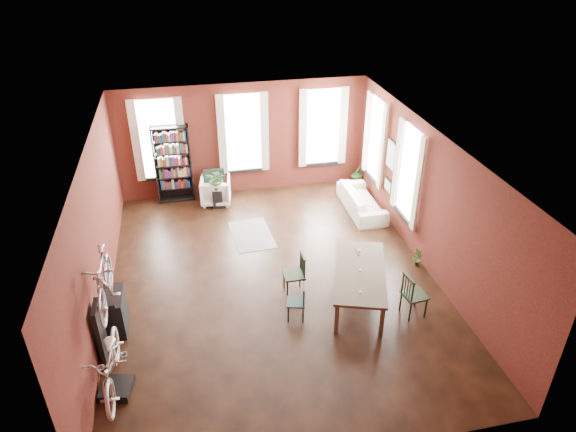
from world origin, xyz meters
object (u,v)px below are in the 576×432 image
object	(u,v)px
dining_chair_a	(296,302)
dining_chair_c	(415,295)
bookshelf	(173,164)
bicycle_floor	(107,342)
bike_trainer	(117,388)
plant_stand	(217,198)
cream_sofa	(362,197)
dining_table	(359,286)
console_table	(115,312)
dining_chair_d	(363,265)
white_armchair	(216,189)
dining_chair_b	(294,274)

from	to	relation	value
dining_chair_a	dining_chair_c	bearing A→B (deg)	95.10
bookshelf	bicycle_floor	bearing A→B (deg)	-99.72
bike_trainer	plant_stand	distance (m)	6.56
dining_chair_c	cream_sofa	size ratio (longest dim) A/B	0.46
dining_chair_c	plant_stand	bearing A→B (deg)	24.72
dining_table	dining_chair_a	size ratio (longest dim) A/B	2.84
dining_chair_c	plant_stand	size ratio (longest dim) A/B	1.78
console_table	dining_chair_d	bearing A→B (deg)	5.38
dining_chair_d	console_table	xyz separation A→B (m)	(-5.20, -0.49, 0.01)
dining_chair_a	bookshelf	size ratio (longest dim) A/B	0.36
white_armchair	plant_stand	world-z (taller)	white_armchair
bookshelf	console_table	world-z (taller)	bookshelf
dining_table	bike_trainer	xyz separation A→B (m)	(-4.78, -1.45, -0.31)
dining_chair_d	plant_stand	xyz separation A→B (m)	(-2.82, 4.03, -0.12)
dining_chair_d	bicycle_floor	world-z (taller)	bicycle_floor
dining_table	bookshelf	distance (m)	6.52
dining_table	bicycle_floor	world-z (taller)	bicycle_floor
dining_chair_d	plant_stand	distance (m)	4.92
bookshelf	console_table	xyz separation A→B (m)	(-1.28, -5.20, -0.70)
dining_chair_d	bicycle_floor	size ratio (longest dim) A/B	0.41
dining_chair_b	bookshelf	xyz separation A→B (m)	(-2.34, 4.84, 0.63)
dining_chair_c	bookshelf	bearing A→B (deg)	28.95
dining_chair_d	bicycle_floor	xyz separation A→B (m)	(-5.09, -2.09, 0.70)
bike_trainer	plant_stand	world-z (taller)	plant_stand
dining_chair_a	white_armchair	distance (m)	5.34
dining_chair_c	dining_chair_d	xyz separation A→B (m)	(-0.63, 1.30, -0.09)
dining_chair_c	plant_stand	distance (m)	6.35
dining_chair_c	dining_chair_d	world-z (taller)	dining_chair_c
console_table	bicycle_floor	world-z (taller)	bicycle_floor
bookshelf	bike_trainer	bearing A→B (deg)	-99.75
white_armchair	bike_trainer	size ratio (longest dim) A/B	1.64
white_armchair	bookshelf	bearing A→B (deg)	-12.33
bookshelf	dining_chair_a	bearing A→B (deg)	-68.56
dining_chair_d	bike_trainer	distance (m)	5.53
dining_chair_d	bookshelf	world-z (taller)	bookshelf
dining_table	bike_trainer	bearing A→B (deg)	-144.67
dining_chair_c	dining_chair_d	size ratio (longest dim) A/B	1.23
bike_trainer	plant_stand	size ratio (longest dim) A/B	0.94
dining_chair_b	dining_chair_c	distance (m)	2.50
dining_table	console_table	distance (m)	4.88
cream_sofa	dining_chair_b	bearing A→B (deg)	140.29
dining_table	bookshelf	bearing A→B (deg)	142.20
cream_sofa	plant_stand	world-z (taller)	cream_sofa
dining_chair_b	white_armchair	size ratio (longest dim) A/B	1.14
dining_chair_d	white_armchair	distance (m)	5.16
bicycle_floor	bookshelf	bearing A→B (deg)	79.30
dining_table	bicycle_floor	distance (m)	5.02
cream_sofa	console_table	xyz separation A→B (m)	(-6.23, -3.50, -0.01)
console_table	plant_stand	size ratio (longest dim) A/B	1.49
bookshelf	plant_stand	size ratio (longest dim) A/B	4.09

